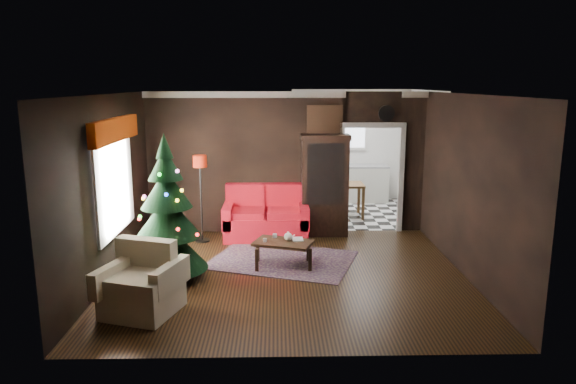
{
  "coord_description": "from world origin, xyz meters",
  "views": [
    {
      "loc": [
        -0.2,
        -7.8,
        2.97
      ],
      "look_at": [
        0.0,
        0.9,
        1.15
      ],
      "focal_mm": 32.76,
      "sensor_mm": 36.0,
      "label": 1
    }
  ],
  "objects_px": {
    "floor_lamp": "(201,199)",
    "loveseat": "(266,213)",
    "coffee_table": "(283,254)",
    "wall_clock": "(386,113)",
    "kitchen_table": "(347,200)",
    "curio_cabinet": "(325,187)",
    "armchair": "(142,280)",
    "christmas_tree": "(167,213)",
    "teapot": "(288,236)"
  },
  "relations": [
    {
      "from": "floor_lamp",
      "to": "armchair",
      "type": "bearing_deg",
      "value": -96.29
    },
    {
      "from": "teapot",
      "to": "wall_clock",
      "type": "relative_size",
      "value": 0.48
    },
    {
      "from": "curio_cabinet",
      "to": "kitchen_table",
      "type": "xyz_separation_m",
      "value": [
        0.65,
        1.43,
        -0.57
      ]
    },
    {
      "from": "armchair",
      "to": "wall_clock",
      "type": "bearing_deg",
      "value": 62.15
    },
    {
      "from": "teapot",
      "to": "christmas_tree",
      "type": "bearing_deg",
      "value": -163.26
    },
    {
      "from": "curio_cabinet",
      "to": "kitchen_table",
      "type": "bearing_deg",
      "value": 65.56
    },
    {
      "from": "coffee_table",
      "to": "wall_clock",
      "type": "height_order",
      "value": "wall_clock"
    },
    {
      "from": "coffee_table",
      "to": "teapot",
      "type": "xyz_separation_m",
      "value": [
        0.08,
        0.04,
        0.28
      ]
    },
    {
      "from": "floor_lamp",
      "to": "curio_cabinet",
      "type": "bearing_deg",
      "value": 10.8
    },
    {
      "from": "coffee_table",
      "to": "wall_clock",
      "type": "xyz_separation_m",
      "value": [
        2.04,
        2.04,
        2.16
      ]
    },
    {
      "from": "curio_cabinet",
      "to": "floor_lamp",
      "type": "height_order",
      "value": "curio_cabinet"
    },
    {
      "from": "christmas_tree",
      "to": "teapot",
      "type": "xyz_separation_m",
      "value": [
        1.83,
        0.55,
        -0.55
      ]
    },
    {
      "from": "armchair",
      "to": "wall_clock",
      "type": "xyz_separation_m",
      "value": [
        3.91,
        3.78,
        1.92
      ]
    },
    {
      "from": "curio_cabinet",
      "to": "coffee_table",
      "type": "distance_m",
      "value": 2.16
    },
    {
      "from": "floor_lamp",
      "to": "armchair",
      "type": "relative_size",
      "value": 1.81
    },
    {
      "from": "floor_lamp",
      "to": "teapot",
      "type": "distance_m",
      "value": 2.13
    },
    {
      "from": "coffee_table",
      "to": "kitchen_table",
      "type": "height_order",
      "value": "kitchen_table"
    },
    {
      "from": "loveseat",
      "to": "floor_lamp",
      "type": "height_order",
      "value": "floor_lamp"
    },
    {
      "from": "christmas_tree",
      "to": "coffee_table",
      "type": "xyz_separation_m",
      "value": [
        1.75,
        0.51,
        -0.83
      ]
    },
    {
      "from": "teapot",
      "to": "wall_clock",
      "type": "xyz_separation_m",
      "value": [
        1.96,
        2.0,
        1.88
      ]
    },
    {
      "from": "curio_cabinet",
      "to": "armchair",
      "type": "bearing_deg",
      "value": -126.95
    },
    {
      "from": "curio_cabinet",
      "to": "teapot",
      "type": "relative_size",
      "value": 12.37
    },
    {
      "from": "loveseat",
      "to": "floor_lamp",
      "type": "relative_size",
      "value": 1.03
    },
    {
      "from": "loveseat",
      "to": "christmas_tree",
      "type": "height_order",
      "value": "christmas_tree"
    },
    {
      "from": "coffee_table",
      "to": "christmas_tree",
      "type": "bearing_deg",
      "value": -163.71
    },
    {
      "from": "coffee_table",
      "to": "teapot",
      "type": "bearing_deg",
      "value": 25.81
    },
    {
      "from": "armchair",
      "to": "coffee_table",
      "type": "distance_m",
      "value": 2.56
    },
    {
      "from": "kitchen_table",
      "to": "armchair",
      "type": "bearing_deg",
      "value": -123.72
    },
    {
      "from": "curio_cabinet",
      "to": "coffee_table",
      "type": "relative_size",
      "value": 2.06
    },
    {
      "from": "teapot",
      "to": "kitchen_table",
      "type": "height_order",
      "value": "kitchen_table"
    },
    {
      "from": "armchair",
      "to": "kitchen_table",
      "type": "distance_m",
      "value": 6.04
    },
    {
      "from": "coffee_table",
      "to": "floor_lamp",
      "type": "bearing_deg",
      "value": 137.19
    },
    {
      "from": "christmas_tree",
      "to": "wall_clock",
      "type": "relative_size",
      "value": 7.01
    },
    {
      "from": "christmas_tree",
      "to": "kitchen_table",
      "type": "distance_m",
      "value": 5.04
    },
    {
      "from": "floor_lamp",
      "to": "wall_clock",
      "type": "height_order",
      "value": "wall_clock"
    },
    {
      "from": "curio_cabinet",
      "to": "kitchen_table",
      "type": "height_order",
      "value": "curio_cabinet"
    },
    {
      "from": "curio_cabinet",
      "to": "wall_clock",
      "type": "relative_size",
      "value": 5.94
    },
    {
      "from": "christmas_tree",
      "to": "loveseat",
      "type": "bearing_deg",
      "value": 56.15
    },
    {
      "from": "teapot",
      "to": "floor_lamp",
      "type": "bearing_deg",
      "value": 139.51
    },
    {
      "from": "floor_lamp",
      "to": "loveseat",
      "type": "bearing_deg",
      "value": 10.78
    },
    {
      "from": "floor_lamp",
      "to": "coffee_table",
      "type": "bearing_deg",
      "value": -42.81
    },
    {
      "from": "loveseat",
      "to": "coffee_table",
      "type": "distance_m",
      "value": 1.69
    },
    {
      "from": "loveseat",
      "to": "wall_clock",
      "type": "xyz_separation_m",
      "value": [
        2.35,
        0.4,
        1.88
      ]
    },
    {
      "from": "kitchen_table",
      "to": "wall_clock",
      "type": "bearing_deg",
      "value": -66.25
    },
    {
      "from": "christmas_tree",
      "to": "coffee_table",
      "type": "relative_size",
      "value": 2.43
    },
    {
      "from": "christmas_tree",
      "to": "teapot",
      "type": "distance_m",
      "value": 1.99
    },
    {
      "from": "curio_cabinet",
      "to": "coffee_table",
      "type": "bearing_deg",
      "value": -114.35
    },
    {
      "from": "wall_clock",
      "to": "floor_lamp",
      "type": "bearing_deg",
      "value": -169.96
    },
    {
      "from": "curio_cabinet",
      "to": "wall_clock",
      "type": "xyz_separation_m",
      "value": [
        1.2,
        0.18,
        1.43
      ]
    },
    {
      "from": "christmas_tree",
      "to": "teapot",
      "type": "height_order",
      "value": "christmas_tree"
    }
  ]
}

